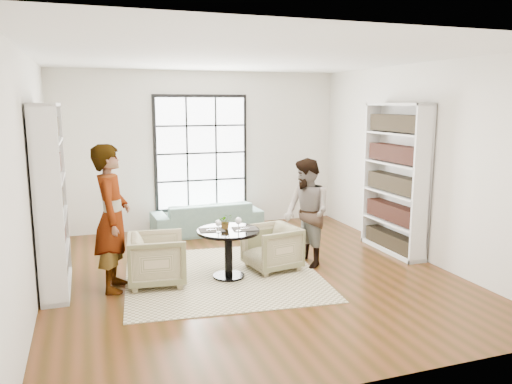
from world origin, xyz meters
name	(u,v)px	position (x,y,z in m)	size (l,w,h in m)	color
ground	(250,274)	(0.00, 0.00, 0.00)	(6.00, 6.00, 0.00)	#572D14
room_shell	(238,181)	(0.00, 0.54, 1.26)	(6.00, 6.01, 6.00)	silver
rug	(223,275)	(-0.38, 0.05, 0.01)	(2.65, 2.65, 0.01)	beige
pedestal_table	(228,243)	(-0.32, -0.05, 0.50)	(0.86, 0.86, 0.69)	black
sofa	(207,217)	(-0.03, 2.45, 0.29)	(2.01, 0.78, 0.59)	gray
armchair_left	(157,259)	(-1.29, 0.02, 0.34)	(0.73, 0.75, 0.69)	tan
armchair_right	(272,248)	(0.37, 0.10, 0.32)	(0.69, 0.71, 0.65)	tan
person_left	(112,218)	(-1.84, 0.02, 0.95)	(0.69, 0.45, 1.90)	gray
person_right	(307,213)	(0.92, 0.10, 0.80)	(0.78, 0.61, 1.60)	gray
placemat_left	(212,230)	(-0.55, -0.01, 0.69)	(0.34, 0.26, 0.01)	#282623
placemat_right	(245,229)	(-0.10, -0.09, 0.69)	(0.34, 0.26, 0.01)	#282623
cutlery_left	(212,229)	(-0.55, -0.01, 0.70)	(0.14, 0.22, 0.01)	#B9BABE
cutlery_right	(245,228)	(-0.10, -0.09, 0.70)	(0.14, 0.22, 0.01)	#B9BABE
wine_glass_left	(218,223)	(-0.49, -0.15, 0.81)	(0.08, 0.08, 0.17)	silver
wine_glass_right	(238,221)	(-0.22, -0.18, 0.83)	(0.09, 0.09, 0.19)	silver
flower_centerpiece	(225,221)	(-0.35, 0.01, 0.79)	(0.19, 0.16, 0.21)	gray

